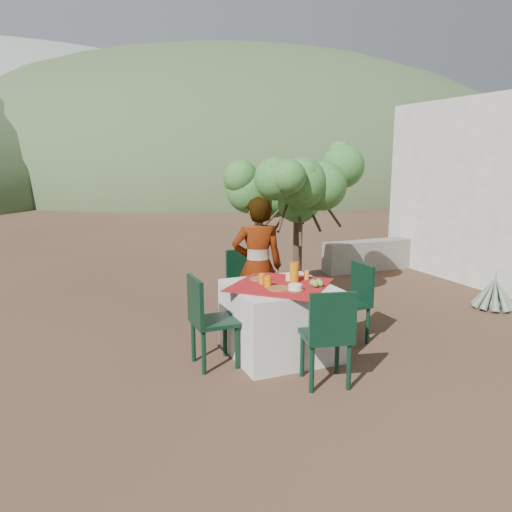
{
  "coord_description": "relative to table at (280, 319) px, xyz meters",
  "views": [
    {
      "loc": [
        -2.19,
        -4.12,
        2.06
      ],
      "look_at": [
        -0.14,
        0.81,
        1.0
      ],
      "focal_mm": 35.0,
      "sensor_mm": 36.0,
      "label": 1
    }
  ],
  "objects": [
    {
      "name": "glass_near",
      "position": [
        -0.16,
        -0.05,
        0.44
      ],
      "size": [
        0.07,
        0.07,
        0.12
      ],
      "primitive_type": "cylinder",
      "color": "orange",
      "rests_on": "table"
    },
    {
      "name": "bowl_plate",
      "position": [
        0.03,
        -0.28,
        0.39
      ],
      "size": [
        0.17,
        0.17,
        0.01
      ],
      "primitive_type": "cylinder",
      "color": "brown",
      "rests_on": "table"
    },
    {
      "name": "table",
      "position": [
        0.0,
        0.0,
        0.0
      ],
      "size": [
        1.3,
        1.3,
        0.76
      ],
      "color": "silver",
      "rests_on": "ground"
    },
    {
      "name": "jar_right",
      "position": [
        0.31,
        0.24,
        0.43
      ],
      "size": [
        0.05,
        0.05,
        0.09
      ],
      "primitive_type": "cylinder",
      "color": "gold",
      "rests_on": "table"
    },
    {
      "name": "juice_pitcher",
      "position": [
        0.18,
        0.03,
        0.49
      ],
      "size": [
        0.1,
        0.1,
        0.21
      ],
      "primitive_type": "cylinder",
      "color": "orange",
      "rests_on": "table"
    },
    {
      "name": "hill_near_right",
      "position": [
        12.03,
        35.59,
        -0.38
      ],
      "size": [
        48.0,
        48.0,
        20.0
      ],
      "primitive_type": "ellipsoid",
      "color": "#374D2B",
      "rests_on": "ground"
    },
    {
      "name": "agave",
      "position": [
        3.42,
        0.33,
        -0.17
      ],
      "size": [
        0.59,
        0.59,
        0.62
      ],
      "rotation": [
        0.0,
        0.0,
        -0.42
      ],
      "color": "slate",
      "rests_on": "ground"
    },
    {
      "name": "chair_left",
      "position": [
        -0.8,
        -0.01,
        0.13
      ],
      "size": [
        0.43,
        0.43,
        0.92
      ],
      "rotation": [
        0.0,
        0.0,
        1.59
      ],
      "color": "black",
      "rests_on": "ground"
    },
    {
      "name": "ground",
      "position": [
        0.03,
        -0.41,
        -0.38
      ],
      "size": [
        160.0,
        160.0,
        0.0
      ],
      "primitive_type": "plane",
      "color": "#3D281B",
      "rests_on": "ground"
    },
    {
      "name": "chair_far",
      "position": [
        0.06,
        1.15,
        0.13
      ],
      "size": [
        0.47,
        0.47,
        0.92
      ],
      "rotation": [
        0.0,
        0.0,
        0.11
      ],
      "color": "black",
      "rests_on": "ground"
    },
    {
      "name": "plate_far",
      "position": [
        -0.1,
        0.27,
        0.39
      ],
      "size": [
        0.24,
        0.24,
        0.01
      ],
      "primitive_type": "cylinder",
      "color": "brown",
      "rests_on": "table"
    },
    {
      "name": "person",
      "position": [
        0.03,
        0.67,
        0.43
      ],
      "size": [
        0.68,
        0.54,
        1.62
      ],
      "primitive_type": "imported",
      "rotation": [
        0.0,
        0.0,
        2.85
      ],
      "color": "#8C6651",
      "rests_on": "ground"
    },
    {
      "name": "plate_near",
      "position": [
        -0.09,
        -0.16,
        0.39
      ],
      "size": [
        0.24,
        0.24,
        0.01
      ],
      "primitive_type": "cylinder",
      "color": "brown",
      "rests_on": "table"
    },
    {
      "name": "white_bowl",
      "position": [
        0.03,
        -0.28,
        0.42
      ],
      "size": [
        0.14,
        0.14,
        0.05
      ],
      "primitive_type": "cylinder",
      "color": "white",
      "rests_on": "bowl_plate"
    },
    {
      "name": "hill_far_center",
      "position": [
        -3.97,
        51.59,
        -0.38
      ],
      "size": [
        60.0,
        60.0,
        24.0
      ],
      "primitive_type": "ellipsoid",
      "color": "slate",
      "rests_on": "ground"
    },
    {
      "name": "glass_far",
      "position": [
        -0.16,
        0.09,
        0.44
      ],
      "size": [
        0.07,
        0.07,
        0.11
      ],
      "primitive_type": "cylinder",
      "color": "orange",
      "rests_on": "table"
    },
    {
      "name": "fruit_cluster",
      "position": [
        0.31,
        -0.22,
        0.42
      ],
      "size": [
        0.14,
        0.13,
        0.07
      ],
      "color": "#649837",
      "rests_on": "table"
    },
    {
      "name": "stone_wall",
      "position": [
        3.63,
        2.99,
        -0.1
      ],
      "size": [
        2.6,
        0.35,
        0.55
      ],
      "primitive_type": "cube",
      "color": "gray",
      "rests_on": "ground"
    },
    {
      "name": "shrub_tree",
      "position": [
        1.03,
        1.54,
        1.18
      ],
      "size": [
        1.67,
        1.64,
        1.97
      ],
      "color": "#413120",
      "rests_on": "ground"
    },
    {
      "name": "chair_right",
      "position": [
        0.94,
        0.05,
        0.11
      ],
      "size": [
        0.41,
        0.41,
        0.88
      ],
      "rotation": [
        0.0,
        0.0,
        4.72
      ],
      "color": "black",
      "rests_on": "ground"
    },
    {
      "name": "hill_far_right",
      "position": [
        28.03,
        45.59,
        -0.38
      ],
      "size": [
        36.0,
        36.0,
        14.0
      ],
      "primitive_type": "ellipsoid",
      "color": "slate",
      "rests_on": "ground"
    },
    {
      "name": "jar_left",
      "position": [
        0.36,
        0.1,
        0.43
      ],
      "size": [
        0.06,
        0.06,
        0.09
      ],
      "primitive_type": "cylinder",
      "color": "gold",
      "rests_on": "table"
    },
    {
      "name": "napkin_holder",
      "position": [
        0.15,
        0.11,
        0.42
      ],
      "size": [
        0.07,
        0.05,
        0.08
      ],
      "primitive_type": "cube",
      "rotation": [
        0.0,
        0.0,
        -0.25
      ],
      "color": "white",
      "rests_on": "table"
    },
    {
      "name": "chair_near",
      "position": [
        0.07,
        -0.87,
        0.13
      ],
      "size": [
        0.51,
        0.51,
        0.92
      ],
      "rotation": [
        0.0,
        0.0,
        2.9
      ],
      "color": "black",
      "rests_on": "ground"
    }
  ]
}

